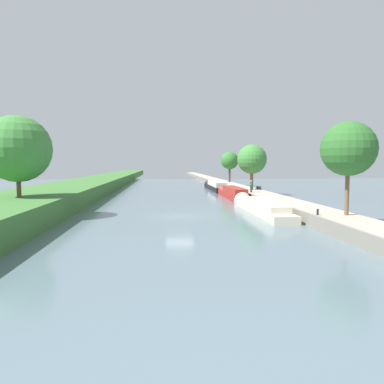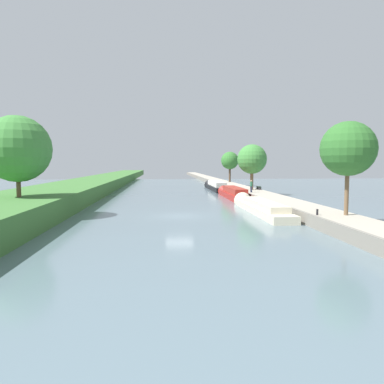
# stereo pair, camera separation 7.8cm
# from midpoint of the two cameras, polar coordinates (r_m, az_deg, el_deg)

# --- Properties ---
(ground_plane) EXTENTS (160.00, 160.00, 0.00)m
(ground_plane) POSITION_cam_midpoint_polar(r_m,az_deg,el_deg) (33.04, -1.92, -3.80)
(ground_plane) COLOR slate
(left_grassy_bank) EXTENTS (8.86, 260.00, 1.91)m
(left_grassy_bank) POSITION_cam_midpoint_polar(r_m,az_deg,el_deg) (35.20, -25.62, -2.16)
(left_grassy_bank) COLOR #3D7033
(left_grassy_bank) RESTS_ON ground_plane
(right_towpath) EXTENTS (3.52, 260.00, 0.91)m
(right_towpath) POSITION_cam_midpoint_polar(r_m,az_deg,el_deg) (35.44, 16.98, -2.69)
(right_towpath) COLOR #A89E8E
(right_towpath) RESTS_ON ground_plane
(stone_quay) EXTENTS (0.25, 260.00, 0.96)m
(stone_quay) POSITION_cam_midpoint_polar(r_m,az_deg,el_deg) (34.78, 14.09, -2.72)
(stone_quay) COLOR gray
(stone_quay) RESTS_ON ground_plane
(narrowboat_cream) EXTENTS (2.15, 15.61, 2.04)m
(narrowboat_cream) POSITION_cam_midpoint_polar(r_m,az_deg,el_deg) (36.50, 10.56, -2.28)
(narrowboat_cream) COLOR beige
(narrowboat_cream) RESTS_ON ground_plane
(narrowboat_red) EXTENTS (2.02, 14.13, 2.14)m
(narrowboat_red) POSITION_cam_midpoint_polar(r_m,az_deg,el_deg) (50.89, 6.43, -0.20)
(narrowboat_red) COLOR maroon
(narrowboat_red) RESTS_ON ground_plane
(narrowboat_black) EXTENTS (2.18, 17.08, 2.25)m
(narrowboat_black) POSITION_cam_midpoint_polar(r_m,az_deg,el_deg) (66.76, 3.73, 0.94)
(narrowboat_black) COLOR black
(narrowboat_black) RESTS_ON ground_plane
(tree_rightbank_near) EXTENTS (4.05, 4.05, 6.97)m
(tree_rightbank_near) POSITION_cam_midpoint_polar(r_m,az_deg,el_deg) (29.36, 23.37, 6.23)
(tree_rightbank_near) COLOR brown
(tree_rightbank_near) RESTS_ON right_towpath
(tree_rightbank_midnear) EXTENTS (4.35, 4.35, 6.69)m
(tree_rightbank_midnear) POSITION_cam_midpoint_polar(r_m,az_deg,el_deg) (54.50, 9.44, 5.09)
(tree_rightbank_midnear) COLOR brown
(tree_rightbank_midnear) RESTS_ON right_towpath
(tree_rightbank_midfar) EXTENTS (3.68, 3.68, 6.35)m
(tree_rightbank_midfar) POSITION_cam_midpoint_polar(r_m,az_deg,el_deg) (76.66, 5.99, 4.91)
(tree_rightbank_midfar) COLOR #4C3828
(tree_rightbank_midfar) RESTS_ON right_towpath
(tree_leftbank_downstream) EXTENTS (5.63, 5.63, 6.91)m
(tree_leftbank_downstream) POSITION_cam_midpoint_polar(r_m,az_deg,el_deg) (34.14, -25.68, 6.12)
(tree_leftbank_downstream) COLOR brown
(tree_leftbank_downstream) RESTS_ON left_grassy_bank
(person_walking) EXTENTS (0.34, 0.34, 1.66)m
(person_walking) POSITION_cam_midpoint_polar(r_m,az_deg,el_deg) (49.34, 9.33, 0.96)
(person_walking) COLOR #282D42
(person_walking) RESTS_ON right_towpath
(mooring_bollard_near) EXTENTS (0.16, 0.16, 0.45)m
(mooring_bollard_near) POSITION_cam_midpoint_polar(r_m,az_deg,el_deg) (28.78, 19.14, -3.00)
(mooring_bollard_near) COLOR black
(mooring_bollard_near) RESTS_ON right_towpath
(mooring_bollard_far) EXTENTS (0.16, 0.16, 0.45)m
(mooring_bollard_far) POSITION_cam_midpoint_polar(r_m,az_deg,el_deg) (74.32, 4.27, 1.66)
(mooring_bollard_far) COLOR black
(mooring_bollard_far) RESTS_ON right_towpath
(park_bench) EXTENTS (0.44, 1.50, 0.47)m
(park_bench) POSITION_cam_midpoint_polar(r_m,az_deg,el_deg) (54.84, 10.49, 0.74)
(park_bench) COLOR #333338
(park_bench) RESTS_ON right_towpath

